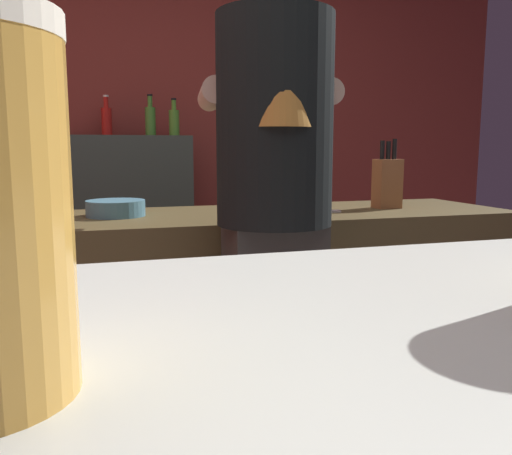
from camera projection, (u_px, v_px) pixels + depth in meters
The scene contains 10 objects.
wall_back at pixel (125, 119), 3.29m from camera, with size 5.20×0.10×2.70m, color maroon.
prep_counter at pixel (245, 329), 2.09m from camera, with size 2.10×0.60×0.93m, color #4D4024.
back_shelf at pixel (122, 243), 3.11m from camera, with size 0.80×0.36×1.24m, color #343F39.
bartender at pixel (275, 198), 1.57m from camera, with size 0.46×0.54×1.76m.
knife_block at pixel (387, 182), 2.17m from camera, with size 0.10×0.08×0.28m.
mixing_bowl at pixel (116, 208), 1.92m from camera, with size 0.21×0.21×0.06m, color teal.
chefs_knife at pixel (309, 211), 2.05m from camera, with size 0.24×0.03×0.01m, color silver.
bottle_olive_oil at pixel (174, 121), 3.06m from camera, with size 0.06×0.06×0.21m.
bottle_soy at pixel (150, 120), 3.06m from camera, with size 0.06×0.06×0.24m.
bottle_hot_sauce at pixel (107, 120), 3.08m from camera, with size 0.06×0.06×0.23m.
Camera 1 is at (-0.19, -1.24, 1.17)m, focal length 37.26 mm.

